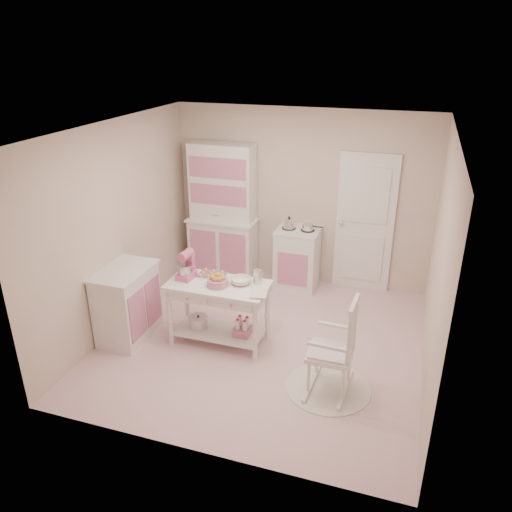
{
  "coord_description": "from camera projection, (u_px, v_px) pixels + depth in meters",
  "views": [
    {
      "loc": [
        1.55,
        -5.02,
        3.46
      ],
      "look_at": [
        -0.2,
        0.34,
        0.99
      ],
      "focal_mm": 35.0,
      "sensor_mm": 36.0,
      "label": 1
    }
  ],
  "objects": [
    {
      "name": "cookie_tray",
      "position": [
        212.0,
        275.0,
        6.08
      ],
      "size": [
        0.34,
        0.24,
        0.02
      ],
      "primitive_type": "cube",
      "color": "silver",
      "rests_on": "work_table"
    },
    {
      "name": "metal_pitcher",
      "position": [
        258.0,
        277.0,
        5.87
      ],
      "size": [
        0.1,
        0.1,
        0.17
      ],
      "primitive_type": "cylinder",
      "color": "silver",
      "rests_on": "work_table"
    },
    {
      "name": "mixing_bowl",
      "position": [
        241.0,
        281.0,
        5.87
      ],
      "size": [
        0.25,
        0.25,
        0.08
      ],
      "primitive_type": "imported",
      "color": "silver",
      "rests_on": "work_table"
    },
    {
      "name": "door",
      "position": [
        365.0,
        224.0,
        7.15
      ],
      "size": [
        0.82,
        0.05,
        2.04
      ],
      "primitive_type": "cube",
      "color": "white",
      "rests_on": "ground"
    },
    {
      "name": "room_shell",
      "position": [
        263.0,
        216.0,
        5.54
      ],
      "size": [
        3.84,
        3.84,
        2.62
      ],
      "color": "#CC7F8F",
      "rests_on": "ground"
    },
    {
      "name": "bread_basket",
      "position": [
        218.0,
        282.0,
        5.82
      ],
      "size": [
        0.25,
        0.25,
        0.09
      ],
      "primitive_type": "cylinder",
      "color": "#CA7497",
      "rests_on": "work_table"
    },
    {
      "name": "stand_mixer",
      "position": [
        186.0,
        265.0,
        5.96
      ],
      "size": [
        0.22,
        0.29,
        0.34
      ],
      "primitive_type": "cube",
      "rotation": [
        0.0,
        0.0,
        -0.07
      ],
      "color": "#CD5686",
      "rests_on": "work_table"
    },
    {
      "name": "hutch",
      "position": [
        222.0,
        212.0,
        7.56
      ],
      "size": [
        1.06,
        0.5,
        2.08
      ],
      "primitive_type": "cube",
      "color": "white",
      "rests_on": "ground"
    },
    {
      "name": "stove",
      "position": [
        297.0,
        258.0,
        7.41
      ],
      "size": [
        0.62,
        0.57,
        0.92
      ],
      "primitive_type": "cube",
      "color": "white",
      "rests_on": "ground"
    },
    {
      "name": "recipe_book",
      "position": [
        251.0,
        293.0,
        5.65
      ],
      "size": [
        0.22,
        0.28,
        0.02
      ],
      "primitive_type": "imported",
      "rotation": [
        0.0,
        0.0,
        0.16
      ],
      "color": "silver",
      "rests_on": "work_table"
    },
    {
      "name": "rocking_chair",
      "position": [
        331.0,
        345.0,
        5.16
      ],
      "size": [
        0.52,
        0.74,
        1.1
      ],
      "primitive_type": "cube",
      "rotation": [
        0.0,
        0.0,
        -0.05
      ],
      "color": "white",
      "rests_on": "ground"
    },
    {
      "name": "work_table",
      "position": [
        219.0,
        313.0,
        6.05
      ],
      "size": [
        1.2,
        0.6,
        0.8
      ],
      "primitive_type": "cube",
      "color": "white",
      "rests_on": "ground"
    },
    {
      "name": "lace_rug",
      "position": [
        328.0,
        387.0,
        5.37
      ],
      "size": [
        0.92,
        0.92,
        0.01
      ],
      "primitive_type": "cylinder",
      "color": "white",
      "rests_on": "ground"
    },
    {
      "name": "base_cabinet",
      "position": [
        127.0,
        304.0,
        6.14
      ],
      "size": [
        0.54,
        0.84,
        0.92
      ],
      "primitive_type": "cube",
      "color": "white",
      "rests_on": "ground"
    }
  ]
}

